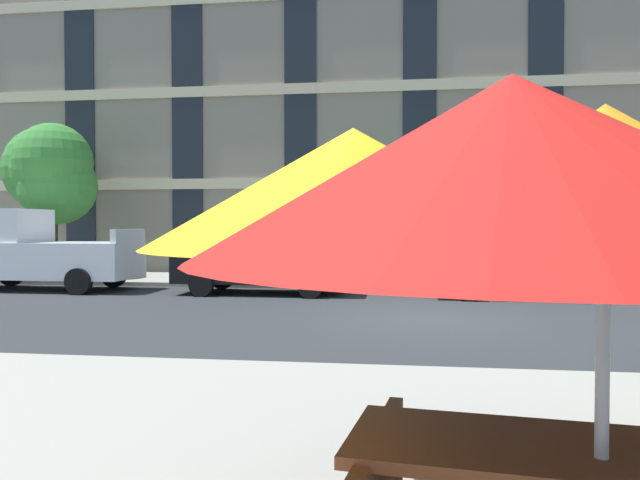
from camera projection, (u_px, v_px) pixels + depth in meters
name	position (u px, v px, depth m)	size (l,w,h in m)	color
ground_plane	(429.00, 319.00, 11.67)	(120.00, 120.00, 0.00)	#2D3033
sidewalk_far	(420.00, 282.00, 18.40)	(56.00, 3.60, 0.12)	#9E998E
apartment_building	(417.00, 41.00, 26.26)	(36.07, 12.08, 19.20)	gray
pickup_white	(34.00, 252.00, 16.74)	(5.10, 2.12, 2.20)	silver
sedan_black	(261.00, 257.00, 15.87)	(4.40, 1.98, 1.78)	black
sedan_gray	(521.00, 259.00, 14.98)	(4.40, 1.98, 1.78)	slate
street_tree_left	(51.00, 172.00, 19.53)	(3.21, 3.20, 4.94)	#4C3823
street_tree_middle	(410.00, 188.00, 18.24)	(2.35, 2.27, 3.96)	brown
patio_umbrella	(605.00, 185.00, 2.65)	(4.07, 3.78, 2.30)	silver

